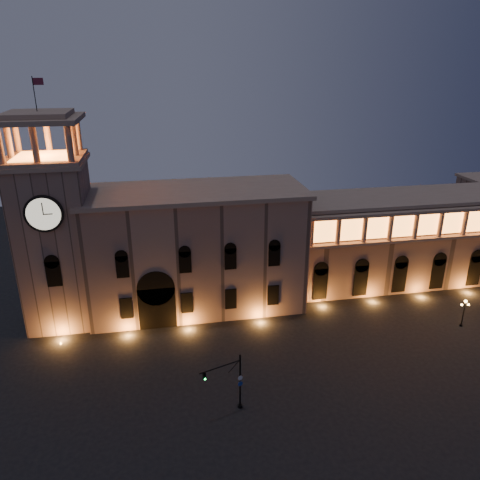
# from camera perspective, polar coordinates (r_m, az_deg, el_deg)

# --- Properties ---
(ground) EXTENTS (160.00, 160.00, 0.00)m
(ground) POSITION_cam_1_polar(r_m,az_deg,el_deg) (53.32, -0.35, -18.78)
(ground) COLOR black
(ground) RESTS_ON ground
(government_building) EXTENTS (30.80, 12.80, 17.60)m
(government_building) POSITION_cam_1_polar(r_m,az_deg,el_deg) (67.36, -5.43, -1.12)
(government_building) COLOR #8E6B5C
(government_building) RESTS_ON ground
(clock_tower) EXTENTS (9.80, 9.80, 32.40)m
(clock_tower) POSITION_cam_1_polar(r_m,az_deg,el_deg) (66.29, -21.52, 0.51)
(clock_tower) COLOR #8E6B5C
(clock_tower) RESTS_ON ground
(colonnade_wing) EXTENTS (40.60, 11.50, 14.50)m
(colonnade_wing) POSITION_cam_1_polar(r_m,az_deg,el_deg) (79.84, 19.58, 0.22)
(colonnade_wing) COLOR #886657
(colonnade_wing) RESTS_ON ground
(traffic_light) EXTENTS (4.58, 1.77, 6.58)m
(traffic_light) POSITION_cam_1_polar(r_m,az_deg,el_deg) (49.83, -0.83, -16.99)
(traffic_light) COLOR black
(traffic_light) RESTS_ON ground
(street_lamp_near) EXTENTS (1.39, 0.42, 4.02)m
(street_lamp_near) POSITION_cam_1_polar(r_m,az_deg,el_deg) (70.95, 25.63, -7.76)
(street_lamp_near) COLOR black
(street_lamp_near) RESTS_ON ground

